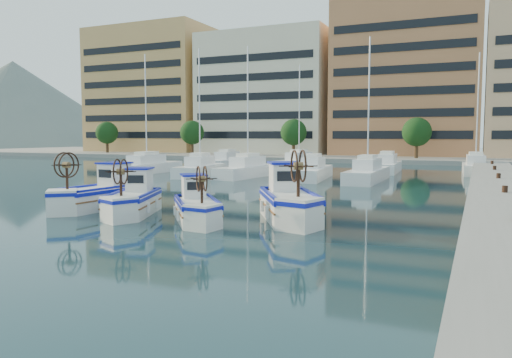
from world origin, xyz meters
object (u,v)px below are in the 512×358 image
Objects in this scene: fishing_boat_b at (134,199)px; fishing_boat_d at (289,200)px; fishing_boat_c at (196,206)px; fishing_boat_a at (99,193)px.

fishing_boat_b is 7.35m from fishing_boat_d.
fishing_boat_c is 4.04m from fishing_boat_d.
fishing_boat_d is at bearing -9.12° from fishing_boat_b.
fishing_boat_c is at bearing -7.11° from fishing_boat_a.
fishing_boat_a is at bearing 154.29° from fishing_boat_d.
fishing_boat_b is at bearing 162.04° from fishing_boat_d.
fishing_boat_a is 9.94m from fishing_boat_d.
fishing_boat_a reaches higher than fishing_boat_c.
fishing_boat_a reaches higher than fishing_boat_b.
fishing_boat_d is (3.47, 2.07, 0.18)m from fishing_boat_c.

